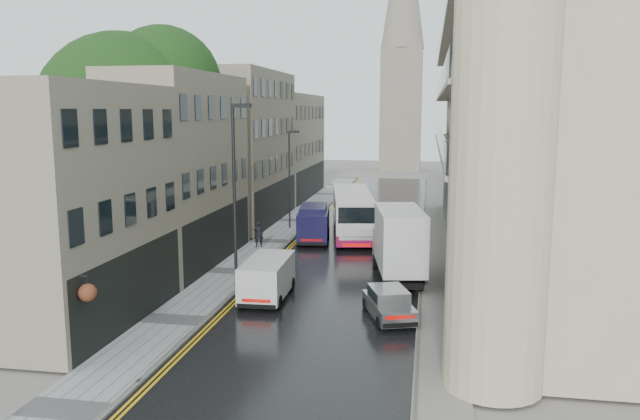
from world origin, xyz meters
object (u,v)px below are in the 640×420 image
(white_lorry, at_px, (382,250))
(silver_hatchback, at_px, (380,313))
(cream_bus, at_px, (337,221))
(tree_near, at_px, (124,147))
(white_van, at_px, (241,286))
(navy_van, at_px, (298,227))
(lamp_post_near, at_px, (234,198))
(tree_far, at_px, (208,147))
(pedestrian, at_px, (259,234))
(lamp_post_far, at_px, (289,180))

(white_lorry, bearing_deg, silver_hatchback, -95.84)
(white_lorry, bearing_deg, cream_bus, 101.16)
(tree_near, relative_size, silver_hatchback, 3.84)
(silver_hatchback, bearing_deg, tree_near, 132.50)
(cream_bus, height_order, white_van, cream_bus)
(navy_van, relative_size, lamp_post_near, 0.56)
(tree_far, height_order, white_lorry, tree_far)
(cream_bus, distance_m, navy_van, 2.70)
(white_van, xyz_separation_m, navy_van, (-0.15, 13.48, 0.30))
(tree_far, bearing_deg, navy_van, -36.45)
(silver_hatchback, bearing_deg, pedestrian, 104.32)
(cream_bus, relative_size, white_lorry, 1.54)
(tree_far, xyz_separation_m, lamp_post_near, (7.50, -16.91, -1.52))
(tree_far, xyz_separation_m, white_van, (8.63, -19.74, -5.20))
(tree_near, height_order, cream_bus, tree_near)
(navy_van, distance_m, pedestrian, 2.74)
(tree_near, relative_size, white_lorry, 1.87)
(white_van, distance_m, navy_van, 13.48)
(white_lorry, xyz_separation_m, white_van, (-6.11, -4.51, -0.95))
(white_van, xyz_separation_m, lamp_post_near, (-1.13, 2.84, 3.68))
(tree_near, distance_m, pedestrian, 10.29)
(silver_hatchback, xyz_separation_m, navy_van, (-6.67, 15.21, 0.62))
(navy_van, bearing_deg, lamp_post_far, 100.70)
(white_lorry, height_order, silver_hatchback, white_lorry)
(navy_van, bearing_deg, white_lorry, -62.44)
(tree_far, bearing_deg, white_van, -66.39)
(tree_near, bearing_deg, tree_far, 88.68)
(pedestrian, xyz_separation_m, lamp_post_far, (0.51, 7.08, 2.80))
(tree_far, distance_m, lamp_post_far, 7.05)
(white_lorry, relative_size, lamp_post_far, 1.01)
(cream_bus, xyz_separation_m, lamp_post_near, (-3.44, -11.72, 3.13))
(white_lorry, distance_m, lamp_post_far, 16.94)
(tree_far, height_order, silver_hatchback, tree_far)
(silver_hatchback, height_order, lamp_post_far, lamp_post_far)
(tree_near, bearing_deg, lamp_post_far, 61.13)
(white_van, bearing_deg, pedestrian, 100.26)
(tree_far, relative_size, white_van, 2.80)
(tree_near, relative_size, tree_far, 1.11)
(tree_near, height_order, lamp_post_far, tree_near)
(white_van, bearing_deg, lamp_post_near, 110.22)
(silver_hatchback, distance_m, lamp_post_far, 22.87)
(silver_hatchback, bearing_deg, cream_bus, 85.73)
(pedestrian, bearing_deg, lamp_post_far, -113.70)
(navy_van, xyz_separation_m, lamp_post_far, (-1.88, 5.78, 2.47))
(white_lorry, bearing_deg, pedestrian, 128.88)
(pedestrian, bearing_deg, silver_hatchback, 103.46)
(tree_near, bearing_deg, pedestrian, 40.37)
(tree_far, height_order, white_van, tree_far)
(silver_hatchback, distance_m, pedestrian, 16.60)
(tree_far, bearing_deg, white_lorry, -45.94)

